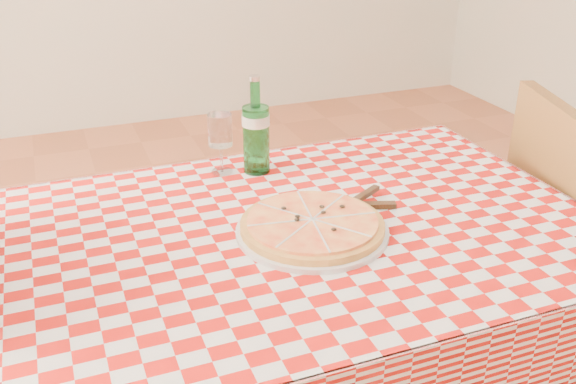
# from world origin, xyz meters

# --- Properties ---
(dining_table) EXTENTS (1.20, 0.80, 0.75)m
(dining_table) POSITION_xyz_m (0.00, 0.00, 0.66)
(dining_table) COLOR brown
(dining_table) RESTS_ON ground
(tablecloth) EXTENTS (1.30, 0.90, 0.01)m
(tablecloth) POSITION_xyz_m (0.00, 0.00, 0.75)
(tablecloth) COLOR #9E0E09
(tablecloth) RESTS_ON dining_table
(chair_near) EXTENTS (0.53, 0.53, 0.93)m
(chair_near) POSITION_xyz_m (0.84, 0.05, 0.53)
(chair_near) COLOR brown
(chair_near) RESTS_ON ground
(pizza_plate) EXTENTS (0.38, 0.38, 0.04)m
(pizza_plate) POSITION_xyz_m (-0.00, -0.04, 0.78)
(pizza_plate) COLOR gold
(pizza_plate) RESTS_ON tablecloth
(water_bottle) EXTENTS (0.10, 0.10, 0.26)m
(water_bottle) POSITION_xyz_m (-0.01, 0.32, 0.89)
(water_bottle) COLOR #1A6B29
(water_bottle) RESTS_ON tablecloth
(wine_glass) EXTENTS (0.06, 0.06, 0.16)m
(wine_glass) POSITION_xyz_m (-0.09, 0.35, 0.84)
(wine_glass) COLOR silver
(wine_glass) RESTS_ON tablecloth
(cutlery) EXTENTS (0.28, 0.25, 0.03)m
(cutlery) POSITION_xyz_m (0.14, 0.04, 0.77)
(cutlery) COLOR silver
(cutlery) RESTS_ON tablecloth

